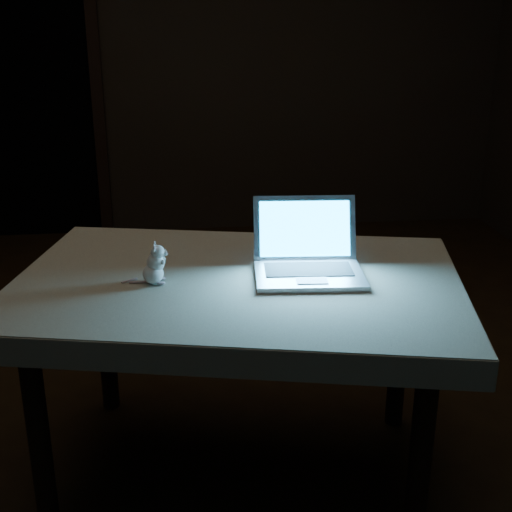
{
  "coord_description": "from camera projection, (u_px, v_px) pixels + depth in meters",
  "views": [
    {
      "loc": [
        -0.07,
        -2.41,
        1.56
      ],
      "look_at": [
        0.16,
        -0.34,
        0.8
      ],
      "focal_mm": 48.0,
      "sensor_mm": 36.0,
      "label": 1
    }
  ],
  "objects": [
    {
      "name": "doorway",
      "position": [
        24.0,
        85.0,
        4.65
      ],
      "size": [
        1.06,
        0.36,
        2.13
      ],
      "primitive_type": null,
      "color": "black",
      "rests_on": "back_wall"
    },
    {
      "name": "tablecloth",
      "position": [
        208.0,
        294.0,
        2.22
      ],
      "size": [
        1.47,
        0.99,
        0.09
      ],
      "primitive_type": null,
      "rotation": [
        0.0,
        0.0,
        -0.02
      ],
      "color": "beige",
      "rests_on": "table"
    },
    {
      "name": "back_wall",
      "position": [
        185.0,
        48.0,
        4.68
      ],
      "size": [
        4.5,
        0.04,
        2.6
      ],
      "primitive_type": "cube",
      "color": "black",
      "rests_on": "ground"
    },
    {
      "name": "plush_mouse",
      "position": [
        153.0,
        263.0,
        2.17
      ],
      "size": [
        0.1,
        0.1,
        0.13
      ],
      "primitive_type": null,
      "rotation": [
        0.0,
        0.0,
        -0.0
      ],
      "color": "white",
      "rests_on": "tablecloth"
    },
    {
      "name": "floor",
      "position": [
        207.0,
        413.0,
        2.8
      ],
      "size": [
        5.0,
        5.0,
        0.0
      ],
      "primitive_type": "plane",
      "color": "black",
      "rests_on": "ground"
    },
    {
      "name": "laptop",
      "position": [
        310.0,
        244.0,
        2.19
      ],
      "size": [
        0.37,
        0.33,
        0.24
      ],
      "primitive_type": null,
      "rotation": [
        0.0,
        0.0,
        -0.07
      ],
      "color": "#B2B2B7",
      "rests_on": "tablecloth"
    },
    {
      "name": "table",
      "position": [
        238.0,
        377.0,
        2.36
      ],
      "size": [
        1.51,
        1.14,
        0.72
      ],
      "primitive_type": null,
      "rotation": [
        0.0,
        0.0,
        -0.22
      ],
      "color": "black",
      "rests_on": "floor"
    }
  ]
}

